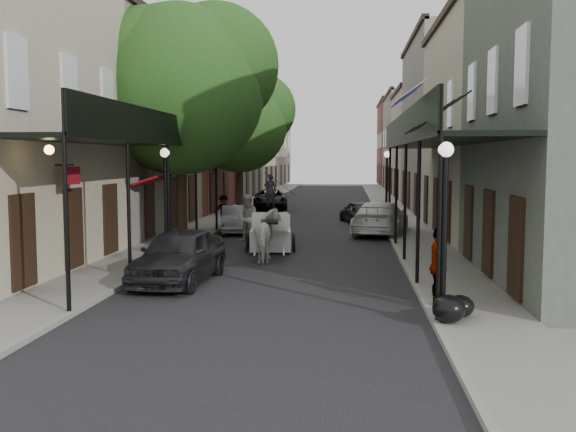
% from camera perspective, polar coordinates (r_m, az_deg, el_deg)
% --- Properties ---
extents(ground, '(140.00, 140.00, 0.00)m').
position_cam_1_polar(ground, '(15.92, -2.43, -7.51)').
color(ground, gray).
rests_on(ground, ground).
extents(road, '(8.00, 90.00, 0.01)m').
position_cam_1_polar(road, '(35.62, 1.93, -0.43)').
color(road, black).
rests_on(road, ground).
extents(sidewalk_left, '(2.20, 90.00, 0.12)m').
position_cam_1_polar(sidewalk_left, '(36.26, -5.99, -0.27)').
color(sidewalk_left, gray).
rests_on(sidewalk_left, ground).
extents(sidewalk_right, '(2.20, 90.00, 0.12)m').
position_cam_1_polar(sidewalk_right, '(35.67, 9.97, -0.41)').
color(sidewalk_right, gray).
rests_on(sidewalk_right, ground).
extents(building_row_left, '(5.00, 80.00, 10.50)m').
position_cam_1_polar(building_row_left, '(46.67, -7.99, 7.30)').
color(building_row_left, '#B7AE92').
rests_on(building_row_left, ground).
extents(building_row_right, '(5.00, 80.00, 10.50)m').
position_cam_1_polar(building_row_right, '(45.88, 13.59, 7.25)').
color(building_row_right, gray).
rests_on(building_row_right, ground).
extents(gallery_left, '(2.20, 18.05, 4.88)m').
position_cam_1_polar(gallery_left, '(23.42, -11.87, 6.44)').
color(gallery_left, black).
rests_on(gallery_left, sidewalk_left).
extents(gallery_right, '(2.20, 18.05, 4.88)m').
position_cam_1_polar(gallery_right, '(22.53, 12.25, 6.49)').
color(gallery_right, black).
rests_on(gallery_right, sidewalk_right).
extents(tree_near, '(7.31, 6.80, 9.63)m').
position_cam_1_polar(tree_near, '(26.50, -8.64, 11.62)').
color(tree_near, '#382619').
rests_on(tree_near, sidewalk_left).
extents(tree_far, '(6.45, 6.00, 8.61)m').
position_cam_1_polar(tree_far, '(40.14, -3.81, 8.53)').
color(tree_far, '#382619').
rests_on(tree_far, sidewalk_left).
extents(lamppost_right_near, '(0.32, 0.32, 3.71)m').
position_cam_1_polar(lamppost_right_near, '(13.61, 13.72, -1.08)').
color(lamppost_right_near, black).
rests_on(lamppost_right_near, sidewalk_right).
extents(lamppost_left, '(0.32, 0.32, 3.71)m').
position_cam_1_polar(lamppost_left, '(22.32, -10.83, 1.38)').
color(lamppost_left, black).
rests_on(lamppost_left, sidewalk_left).
extents(lamppost_right_far, '(0.32, 0.32, 3.71)m').
position_cam_1_polar(lamppost_right_far, '(33.48, 8.76, 2.66)').
color(lamppost_right_far, black).
rests_on(lamppost_right_far, sidewalk_right).
extents(horse, '(1.16, 2.17, 1.76)m').
position_cam_1_polar(horse, '(21.71, -1.65, -1.74)').
color(horse, silver).
rests_on(horse, ground).
extents(carriage, '(1.98, 2.74, 2.94)m').
position_cam_1_polar(carriage, '(24.41, -1.55, -0.34)').
color(carriage, black).
rests_on(carriage, ground).
extents(pedestrian_walking, '(1.13, 0.98, 1.98)m').
position_cam_1_polar(pedestrian_walking, '(26.69, -3.54, -0.20)').
color(pedestrian_walking, '#B8BAAF').
rests_on(pedestrian_walking, ground).
extents(pedestrian_sidewalk_left, '(0.97, 0.56, 1.48)m').
position_cam_1_polar(pedestrian_sidewalk_left, '(32.81, -5.76, 0.57)').
color(pedestrian_sidewalk_left, gray).
rests_on(pedestrian_sidewalk_left, sidewalk_left).
extents(pedestrian_sidewalk_right, '(0.48, 1.07, 1.81)m').
position_cam_1_polar(pedestrian_sidewalk_right, '(15.11, 13.26, -4.38)').
color(pedestrian_sidewalk_right, gray).
rests_on(pedestrian_sidewalk_right, sidewalk_right).
extents(car_left_near, '(2.14, 4.63, 1.54)m').
position_cam_1_polar(car_left_near, '(18.29, -9.66, -3.47)').
color(car_left_near, black).
rests_on(car_left_near, ground).
extents(car_left_mid, '(1.93, 3.96, 1.25)m').
position_cam_1_polar(car_left_mid, '(30.07, -4.62, -0.30)').
color(car_left_mid, '#959499').
rests_on(car_left_mid, ground).
extents(car_left_far, '(2.77, 5.09, 1.35)m').
position_cam_1_polar(car_left_far, '(43.81, -1.57, 1.51)').
color(car_left_far, black).
rests_on(car_left_far, ground).
extents(car_right_near, '(3.10, 5.52, 1.51)m').
position_cam_1_polar(car_right_near, '(29.55, 8.21, -0.18)').
color(car_right_near, silver).
rests_on(car_right_near, ground).
extents(car_right_far, '(2.39, 3.87, 1.23)m').
position_cam_1_polar(car_right_far, '(34.52, 6.35, 0.38)').
color(car_right_far, black).
rests_on(car_right_far, ground).
extents(trash_bags, '(0.94, 1.09, 0.58)m').
position_cam_1_polar(trash_bags, '(13.90, 14.47, -7.91)').
color(trash_bags, black).
rests_on(trash_bags, sidewalk_right).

